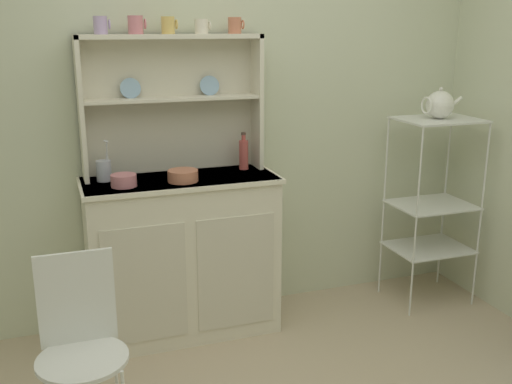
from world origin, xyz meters
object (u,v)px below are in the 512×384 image
object	(u,v)px
bowl_mixing_large	(124,180)
porcelain_teapot	(440,105)
cup_lilac_0	(101,25)
wire_chair	(80,337)
hutch_shelf_unit	(171,94)
utensil_jar	(104,170)
bakers_rack	(433,190)
jam_bottle	(244,154)
hutch_cabinet	(183,255)

from	to	relation	value
bowl_mixing_large	porcelain_teapot	bearing A→B (deg)	-0.94
cup_lilac_0	bowl_mixing_large	bearing A→B (deg)	-77.45
wire_chair	porcelain_teapot	xyz separation A→B (m)	(2.17, 0.75, 0.74)
hutch_shelf_unit	bowl_mixing_large	bearing A→B (deg)	-142.50
wire_chair	cup_lilac_0	bearing A→B (deg)	92.36
bowl_mixing_large	utensil_jar	distance (m)	0.17
bakers_rack	wire_chair	distance (m)	2.31
jam_bottle	wire_chair	bearing A→B (deg)	-136.70
bowl_mixing_large	jam_bottle	world-z (taller)	jam_bottle
bakers_rack	cup_lilac_0	distance (m)	2.17
bakers_rack	porcelain_teapot	size ratio (longest dim) A/B	4.58
utensil_jar	hutch_shelf_unit	bearing A→B (deg)	12.46
hutch_cabinet	hutch_shelf_unit	distance (m)	0.90
cup_lilac_0	wire_chair	bearing A→B (deg)	-104.56
hutch_cabinet	cup_lilac_0	world-z (taller)	cup_lilac_0
bowl_mixing_large	bakers_rack	bearing A→B (deg)	-0.94
hutch_cabinet	porcelain_teapot	world-z (taller)	porcelain_teapot
wire_chair	bowl_mixing_large	world-z (taller)	bowl_mixing_large
hutch_shelf_unit	wire_chair	size ratio (longest dim) A/B	1.17
utensil_jar	hutch_cabinet	bearing A→B (deg)	-11.25
porcelain_teapot	hutch_shelf_unit	bearing A→B (deg)	170.24
jam_bottle	utensil_jar	world-z (taller)	utensil_jar
bakers_rack	porcelain_teapot	xyz separation A→B (m)	(-0.00, -0.00, 0.53)
jam_bottle	porcelain_teapot	xyz separation A→B (m)	(1.17, -0.19, 0.25)
hutch_cabinet	porcelain_teapot	distance (m)	1.75
bakers_rack	jam_bottle	size ratio (longest dim) A/B	5.50
jam_bottle	utensil_jar	size ratio (longest dim) A/B	0.98
bakers_rack	bowl_mixing_large	distance (m)	1.89
cup_lilac_0	porcelain_teapot	world-z (taller)	cup_lilac_0
hutch_shelf_unit	cup_lilac_0	xyz separation A→B (m)	(-0.35, -0.04, 0.36)
bakers_rack	jam_bottle	distance (m)	1.22
jam_bottle	utensil_jar	distance (m)	0.79
hutch_cabinet	cup_lilac_0	xyz separation A→B (m)	(-0.35, 0.12, 1.25)
porcelain_teapot	bowl_mixing_large	bearing A→B (deg)	179.06
hutch_cabinet	hutch_shelf_unit	xyz separation A→B (m)	(0.00, 0.16, 0.88)
bowl_mixing_large	jam_bottle	xyz separation A→B (m)	(0.70, 0.16, 0.06)
utensil_jar	porcelain_teapot	bearing A→B (deg)	-5.32
wire_chair	bowl_mixing_large	bearing A→B (deg)	86.10
wire_chair	cup_lilac_0	xyz separation A→B (m)	(0.25, 0.98, 1.20)
cup_lilac_0	jam_bottle	world-z (taller)	cup_lilac_0
hutch_cabinet	jam_bottle	bearing A→B (deg)	12.39
jam_bottle	bakers_rack	bearing A→B (deg)	-9.23
hutch_shelf_unit	bowl_mixing_large	xyz separation A→B (m)	(-0.31, -0.24, -0.41)
utensil_jar	jam_bottle	bearing A→B (deg)	0.60
hutch_shelf_unit	porcelain_teapot	bearing A→B (deg)	-9.76
wire_chair	cup_lilac_0	distance (m)	1.57
jam_bottle	bowl_mixing_large	bearing A→B (deg)	-167.21
utensil_jar	wire_chair	bearing A→B (deg)	-102.99
bakers_rack	cup_lilac_0	xyz separation A→B (m)	(-1.92, 0.23, 0.98)
hutch_shelf_unit	wire_chair	world-z (taller)	hutch_shelf_unit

